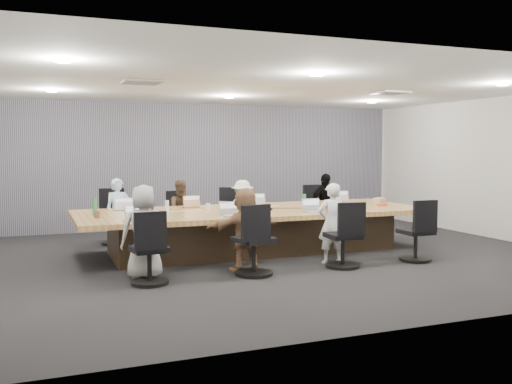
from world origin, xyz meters
name	(u,v)px	position (x,y,z in m)	size (l,w,h in m)	color
floor	(265,257)	(0.00, 0.00, 0.00)	(10.00, 8.00, 0.00)	black
ceiling	(265,86)	(0.00, 0.00, 2.80)	(10.00, 8.00, 0.00)	white
wall_back	(198,166)	(0.00, 4.00, 1.40)	(10.00, 2.80, 0.00)	beige
wall_front	(420,189)	(0.00, -4.00, 1.40)	(10.00, 2.80, 0.00)	beige
wall_right	(501,168)	(5.00, 0.00, 1.40)	(8.00, 2.80, 0.00)	beige
curtain	(199,166)	(0.00, 3.92, 1.40)	(9.80, 0.04, 2.80)	slate
conference_table	(254,229)	(0.00, 0.50, 0.40)	(6.00, 2.20, 0.74)	#312416
chair_0	(116,221)	(-2.12, 2.20, 0.43)	(0.58, 0.58, 0.87)	black
chair_1	(178,222)	(-0.92, 2.20, 0.36)	(0.49, 0.49, 0.72)	black
chair_2	(237,217)	(0.29, 2.20, 0.40)	(0.54, 0.54, 0.79)	black
chair_3	(317,213)	(2.12, 2.20, 0.40)	(0.54, 0.54, 0.81)	black
chair_4	(149,255)	(-2.15, -1.20, 0.39)	(0.53, 0.53, 0.78)	black
chair_5	(254,246)	(-0.67, -1.20, 0.42)	(0.57, 0.57, 0.85)	black
chair_6	(343,241)	(0.77, -1.20, 0.40)	(0.54, 0.54, 0.81)	black
chair_7	(416,237)	(2.10, -1.20, 0.39)	(0.53, 0.53, 0.78)	black
person_0	(118,213)	(-2.12, 1.85, 0.63)	(0.46, 0.30, 1.25)	#A9CCE6
laptop_0	(123,209)	(-2.12, 1.30, 0.75)	(0.33, 0.22, 0.02)	#B2B2B7
person_1	(183,212)	(-0.92, 1.85, 0.60)	(0.58, 0.45, 1.20)	#443325
laptop_1	(190,207)	(-0.92, 1.30, 0.75)	(0.30, 0.21, 0.02)	#8C6647
person_2	(242,210)	(0.29, 1.85, 0.59)	(0.76, 0.43, 1.17)	silver
laptop_2	(253,204)	(0.29, 1.30, 0.75)	(0.33, 0.23, 0.02)	#B2B2B7
person_3	(325,204)	(2.12, 1.85, 0.64)	(0.75, 0.31, 1.27)	black
laptop_3	(338,201)	(2.12, 1.30, 0.75)	(0.29, 0.20, 0.02)	#B2B2B7
person_4	(144,232)	(-2.15, -0.85, 0.65)	(0.64, 0.42, 1.31)	#9A9A9A
laptop_4	(137,220)	(-2.15, -0.30, 0.75)	(0.35, 0.24, 0.02)	#B2B2B7
person_5	(245,229)	(-0.67, -0.85, 0.61)	(1.14, 0.36, 1.23)	brown
laptop_5	(233,216)	(-0.67, -0.30, 0.75)	(0.29, 0.20, 0.02)	#B2B2B7
person_6	(332,223)	(0.77, -0.85, 0.63)	(0.46, 0.30, 1.26)	silver
laptop_6	(315,212)	(0.77, -0.30, 0.75)	(0.32, 0.22, 0.02)	#B2B2B7
bottle_green_left	(95,207)	(-2.65, 0.63, 0.88)	(0.08, 0.08, 0.28)	#317748
bottle_green_right	(304,201)	(0.86, 0.30, 0.87)	(0.07, 0.07, 0.26)	#317748
bottle_clear	(167,207)	(-1.56, 0.36, 0.85)	(0.07, 0.07, 0.22)	silver
cup_white_far	(208,207)	(-0.75, 0.76, 0.79)	(0.09, 0.09, 0.11)	white
cup_white_near	(338,201)	(1.86, 0.86, 0.79)	(0.07, 0.07, 0.09)	white
mug_brown	(97,214)	(-2.65, 0.28, 0.79)	(0.08, 0.08, 0.10)	brown
mic_left	(256,212)	(-0.14, 0.05, 0.75)	(0.15, 0.10, 0.03)	black
mic_right	(267,209)	(0.20, 0.38, 0.75)	(0.15, 0.10, 0.03)	black
stapler	(244,211)	(-0.33, 0.09, 0.77)	(0.18, 0.04, 0.07)	black
canvas_bag	(379,202)	(2.45, 0.35, 0.81)	(0.25, 0.15, 0.13)	tan
snack_packet	(382,205)	(2.42, 0.20, 0.76)	(0.18, 0.12, 0.04)	#C9422C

